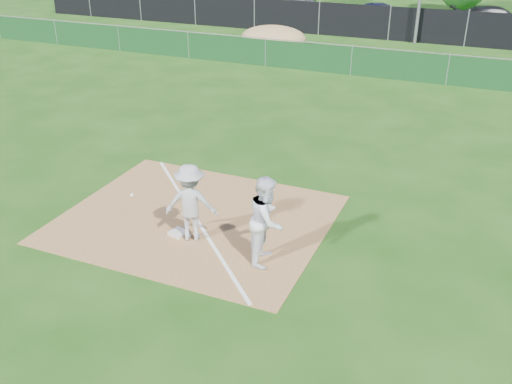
{
  "coord_description": "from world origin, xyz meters",
  "views": [
    {
      "loc": [
        5.85,
        -9.1,
        6.46
      ],
      "look_at": [
        1.53,
        1.0,
        1.0
      ],
      "focal_mm": 40.0,
      "sensor_mm": 36.0,
      "label": 1
    }
  ],
  "objects_px": {
    "runner": "(267,220)",
    "car_right": "(496,20)",
    "car_left": "(306,9)",
    "play_at_first": "(191,203)",
    "first_base": "(178,233)",
    "car_mid": "(382,16)"
  },
  "relations": [
    {
      "from": "car_mid",
      "to": "play_at_first",
      "type": "bearing_deg",
      "value": 172.01
    },
    {
      "from": "play_at_first",
      "to": "car_right",
      "type": "height_order",
      "value": "play_at_first"
    },
    {
      "from": "car_left",
      "to": "car_mid",
      "type": "distance_m",
      "value": 5.26
    },
    {
      "from": "car_left",
      "to": "car_mid",
      "type": "relative_size",
      "value": 0.96
    },
    {
      "from": "first_base",
      "to": "play_at_first",
      "type": "distance_m",
      "value": 0.91
    },
    {
      "from": "car_mid",
      "to": "first_base",
      "type": "bearing_deg",
      "value": 171.21
    },
    {
      "from": "car_left",
      "to": "first_base",
      "type": "bearing_deg",
      "value": -146.53
    },
    {
      "from": "first_base",
      "to": "car_right",
      "type": "bearing_deg",
      "value": 79.06
    },
    {
      "from": "play_at_first",
      "to": "car_left",
      "type": "xyz_separation_m",
      "value": [
        -6.71,
        27.43,
        -0.22
      ]
    },
    {
      "from": "car_right",
      "to": "car_left",
      "type": "bearing_deg",
      "value": 71.95
    },
    {
      "from": "car_left",
      "to": "car_right",
      "type": "xyz_separation_m",
      "value": [
        11.61,
        -0.18,
        0.08
      ]
    },
    {
      "from": "car_mid",
      "to": "runner",
      "type": "bearing_deg",
      "value": 175.82
    },
    {
      "from": "play_at_first",
      "to": "car_right",
      "type": "distance_m",
      "value": 27.69
    },
    {
      "from": "runner",
      "to": "car_right",
      "type": "xyz_separation_m",
      "value": [
        3.09,
        27.39,
        -0.19
      ]
    },
    {
      "from": "first_base",
      "to": "car_left",
      "type": "relative_size",
      "value": 0.09
    },
    {
      "from": "play_at_first",
      "to": "car_mid",
      "type": "xyz_separation_m",
      "value": [
        -1.53,
        26.55,
        -0.21
      ]
    },
    {
      "from": "runner",
      "to": "play_at_first",
      "type": "bearing_deg",
      "value": 77.75
    },
    {
      "from": "car_left",
      "to": "car_right",
      "type": "relative_size",
      "value": 0.76
    },
    {
      "from": "car_left",
      "to": "car_mid",
      "type": "bearing_deg",
      "value": -79.26
    },
    {
      "from": "car_left",
      "to": "car_mid",
      "type": "xyz_separation_m",
      "value": [
        5.19,
        -0.89,
        0.01
      ]
    },
    {
      "from": "first_base",
      "to": "car_mid",
      "type": "height_order",
      "value": "car_mid"
    },
    {
      "from": "car_left",
      "to": "car_right",
      "type": "distance_m",
      "value": 11.61
    }
  ]
}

